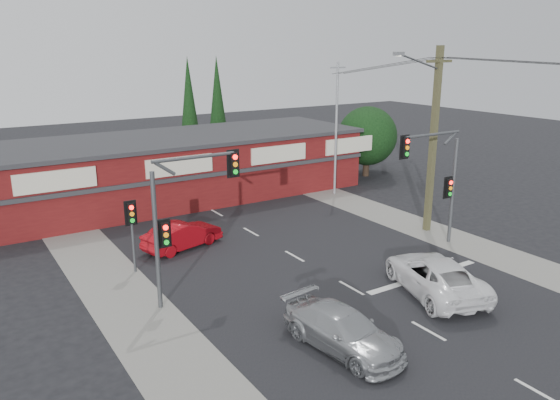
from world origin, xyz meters
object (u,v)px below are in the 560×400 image
red_sedan (183,235)px  utility_pole (432,135)px  silver_suv (343,330)px  white_suv (435,275)px  shop_building (171,167)px

red_sedan → utility_pole: 14.18m
silver_suv → red_sedan: red_sedan is taller
white_suv → red_sedan: bearing=-38.4°
red_sedan → shop_building: size_ratio=0.15×
silver_suv → utility_pole: (11.72, 7.22, 4.71)m
silver_suv → white_suv: bearing=6.2°
white_suv → silver_suv: 6.18m
shop_building → utility_pole: 17.15m
shop_building → red_sedan: bearing=-108.8°
white_suv → silver_suv: (-6.02, -1.40, -0.08)m
white_suv → utility_pole: 9.37m
white_suv → silver_suv: size_ratio=1.17×
silver_suv → red_sedan: 11.98m
white_suv → shop_building: (-3.65, 19.81, 1.37)m
utility_pole → white_suv: bearing=-134.5°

